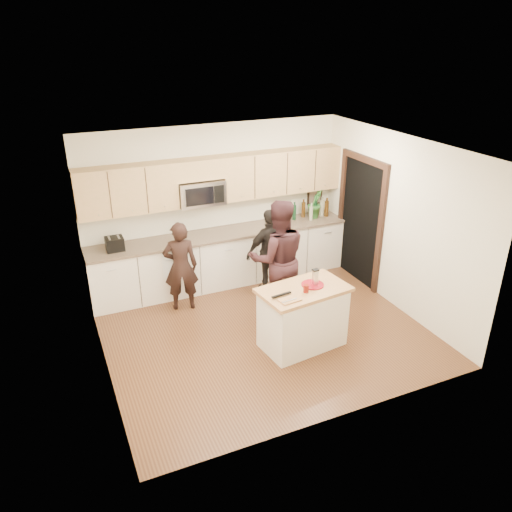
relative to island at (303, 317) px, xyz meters
name	(u,v)px	position (x,y,z in m)	size (l,w,h in m)	color
floor	(263,330)	(-0.34, 0.56, -0.45)	(4.50, 4.50, 0.00)	brown
room_shell	(264,220)	(-0.34, 0.56, 1.28)	(4.52, 4.02, 2.71)	silver
back_cabinetry	(223,258)	(-0.34, 2.25, 0.02)	(4.50, 0.66, 0.94)	white
upper_cabinetry	(219,178)	(-0.31, 2.39, 1.39)	(4.50, 0.33, 0.75)	tan
microwave	(200,193)	(-0.65, 2.36, 1.20)	(0.76, 0.41, 0.40)	silver
doorway	(361,217)	(1.89, 1.46, 0.70)	(0.06, 1.25, 2.20)	black
framed_picture	(315,194)	(1.61, 2.54, 0.83)	(0.30, 0.03, 0.38)	black
dish_towel	(170,253)	(-1.29, 2.06, 0.35)	(0.34, 0.60, 0.48)	white
island	(303,317)	(0.00, 0.00, 0.00)	(1.28, 0.84, 0.90)	white
red_plate	(313,285)	(0.15, 0.03, 0.45)	(0.31, 0.31, 0.02)	maroon
box_grater	(315,277)	(0.18, 0.02, 0.58)	(0.08, 0.07, 0.22)	silver
drink_glass	(306,289)	(-0.03, -0.10, 0.50)	(0.07, 0.07, 0.11)	maroon
cutting_board	(290,300)	(-0.33, -0.22, 0.46)	(0.27, 0.18, 0.02)	tan
tongs	(281,295)	(-0.38, -0.09, 0.47)	(0.29, 0.03, 0.02)	black
knife	(289,300)	(-0.35, -0.25, 0.47)	(0.22, 0.02, 0.01)	silver
toaster	(115,244)	(-2.11, 2.23, 0.59)	(0.27, 0.24, 0.21)	black
bottle_cluster	(314,208)	(1.45, 2.28, 0.66)	(0.70, 0.27, 0.41)	black
orchid	(315,203)	(1.46, 2.28, 0.75)	(0.29, 0.24, 0.53)	#34752E
woman_left	(181,266)	(-1.24, 1.68, 0.27)	(0.53, 0.35, 1.45)	black
woman_center	(278,259)	(0.07, 0.94, 0.47)	(0.90, 0.70, 1.85)	black
woman_right	(271,252)	(0.26, 1.59, 0.28)	(0.86, 0.36, 1.47)	black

